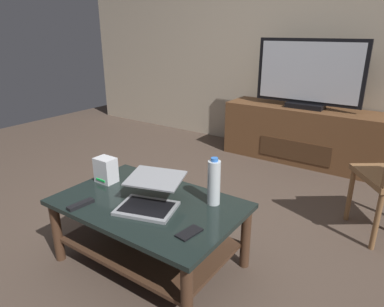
% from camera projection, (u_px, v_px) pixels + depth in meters
% --- Properties ---
extents(ground_plane, '(7.68, 7.68, 0.00)m').
position_uv_depth(ground_plane, '(175.00, 236.00, 2.44)').
color(ground_plane, '#4C3D33').
extents(back_wall, '(6.40, 0.12, 2.80)m').
position_uv_depth(back_wall, '(301.00, 28.00, 3.77)').
color(back_wall, '#B2A38C').
rests_on(back_wall, ground).
extents(coffee_table, '(1.09, 0.71, 0.43)m').
position_uv_depth(coffee_table, '(149.00, 221.00, 2.07)').
color(coffee_table, black).
rests_on(coffee_table, ground).
extents(media_cabinet, '(1.69, 0.48, 0.60)m').
position_uv_depth(media_cabinet, '(302.00, 134.00, 3.77)').
color(media_cabinet, brown).
rests_on(media_cabinet, ground).
extents(television, '(1.10, 0.20, 0.71)m').
position_uv_depth(television, '(309.00, 75.00, 3.53)').
color(television, black).
rests_on(television, media_cabinet).
extents(laptop, '(0.42, 0.45, 0.16)m').
position_uv_depth(laptop, '(150.00, 196.00, 1.97)').
color(laptop, gray).
rests_on(laptop, coffee_table).
extents(router_box, '(0.13, 0.11, 0.17)m').
position_uv_depth(router_box, '(106.00, 170.00, 2.27)').
color(router_box, silver).
rests_on(router_box, coffee_table).
extents(water_bottle_near, '(0.07, 0.07, 0.29)m').
position_uv_depth(water_bottle_near, '(214.00, 182.00, 1.97)').
color(water_bottle_near, silver).
rests_on(water_bottle_near, coffee_table).
extents(cell_phone, '(0.09, 0.15, 0.01)m').
position_uv_depth(cell_phone, '(189.00, 233.00, 1.71)').
color(cell_phone, black).
rests_on(cell_phone, coffee_table).
extents(tv_remote, '(0.06, 0.16, 0.02)m').
position_uv_depth(tv_remote, '(81.00, 204.00, 1.98)').
color(tv_remote, black).
rests_on(tv_remote, coffee_table).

